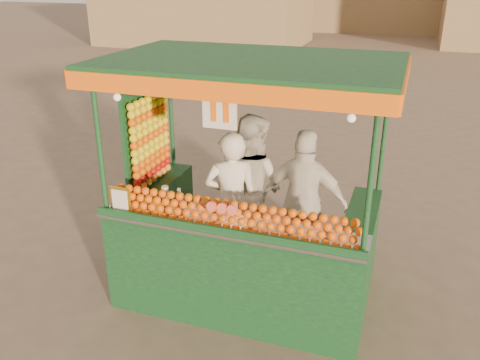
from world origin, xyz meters
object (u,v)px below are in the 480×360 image
(juice_cart, at_px, (239,227))
(vendor_left, at_px, (232,202))
(vendor_middle, at_px, (251,187))
(vendor_right, at_px, (304,202))

(juice_cart, distance_m, vendor_left, 0.30)
(vendor_left, relative_size, vendor_middle, 0.94)
(vendor_left, bearing_deg, vendor_right, 177.68)
(vendor_left, distance_m, vendor_right, 0.83)
(vendor_left, relative_size, vendor_right, 0.99)
(vendor_left, distance_m, vendor_middle, 0.39)
(juice_cart, relative_size, vendor_right, 1.80)
(juice_cart, relative_size, vendor_left, 1.82)
(vendor_middle, height_order, vendor_right, vendor_middle)
(vendor_right, bearing_deg, juice_cart, 29.41)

